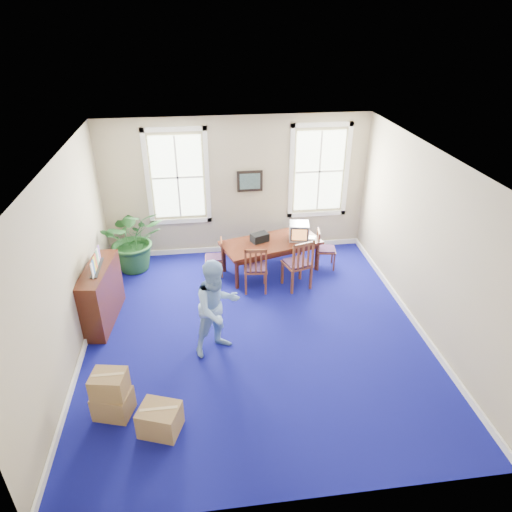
{
  "coord_description": "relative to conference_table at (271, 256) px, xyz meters",
  "views": [
    {
      "loc": [
        -0.83,
        -6.54,
        5.19
      ],
      "look_at": [
        0.1,
        0.6,
        1.25
      ],
      "focal_mm": 32.0,
      "sensor_mm": 36.0,
      "label": 1
    }
  ],
  "objects": [
    {
      "name": "floor",
      "position": [
        -0.63,
        -2.16,
        -0.36
      ],
      "size": [
        6.5,
        6.5,
        0.0
      ],
      "primitive_type": "plane",
      "color": "navy",
      "rests_on": "ground"
    },
    {
      "name": "ceiling",
      "position": [
        -0.63,
        -2.16,
        2.84
      ],
      "size": [
        6.5,
        6.5,
        0.0
      ],
      "primitive_type": "plane",
      "rotation": [
        3.14,
        0.0,
        0.0
      ],
      "color": "white",
      "rests_on": "ground"
    },
    {
      "name": "wall_back",
      "position": [
        -0.63,
        1.09,
        1.24
      ],
      "size": [
        6.5,
        0.0,
        6.5
      ],
      "primitive_type": "plane",
      "rotation": [
        1.57,
        0.0,
        0.0
      ],
      "color": "tan",
      "rests_on": "ground"
    },
    {
      "name": "wall_front",
      "position": [
        -0.63,
        -5.41,
        1.24
      ],
      "size": [
        6.5,
        0.0,
        6.5
      ],
      "primitive_type": "plane",
      "rotation": [
        -1.57,
        0.0,
        0.0
      ],
      "color": "tan",
      "rests_on": "ground"
    },
    {
      "name": "wall_left",
      "position": [
        -3.63,
        -2.16,
        1.24
      ],
      "size": [
        0.0,
        6.5,
        6.5
      ],
      "primitive_type": "plane",
      "rotation": [
        1.57,
        0.0,
        1.57
      ],
      "color": "tan",
      "rests_on": "ground"
    },
    {
      "name": "wall_right",
      "position": [
        2.37,
        -2.16,
        1.24
      ],
      "size": [
        0.0,
        6.5,
        6.5
      ],
      "primitive_type": "plane",
      "rotation": [
        1.57,
        0.0,
        -1.57
      ],
      "color": "tan",
      "rests_on": "ground"
    },
    {
      "name": "baseboard_back",
      "position": [
        -0.63,
        1.06,
        -0.3
      ],
      "size": [
        6.0,
        0.04,
        0.12
      ],
      "primitive_type": "cube",
      "color": "white",
      "rests_on": "ground"
    },
    {
      "name": "baseboard_left",
      "position": [
        -3.6,
        -2.16,
        -0.3
      ],
      "size": [
        0.04,
        6.5,
        0.12
      ],
      "primitive_type": "cube",
      "color": "white",
      "rests_on": "ground"
    },
    {
      "name": "baseboard_right",
      "position": [
        2.34,
        -2.16,
        -0.3
      ],
      "size": [
        0.04,
        6.5,
        0.12
      ],
      "primitive_type": "cube",
      "color": "white",
      "rests_on": "ground"
    },
    {
      "name": "window_left",
      "position": [
        -1.93,
        1.07,
        1.54
      ],
      "size": [
        1.4,
        0.12,
        2.2
      ],
      "primitive_type": null,
      "color": "white",
      "rests_on": "ground"
    },
    {
      "name": "window_right",
      "position": [
        1.27,
        1.07,
        1.54
      ],
      "size": [
        1.4,
        0.12,
        2.2
      ],
      "primitive_type": null,
      "color": "white",
      "rests_on": "ground"
    },
    {
      "name": "wall_picture",
      "position": [
        -0.33,
        1.04,
        1.39
      ],
      "size": [
        0.58,
        0.06,
        0.48
      ],
      "primitive_type": null,
      "color": "black",
      "rests_on": "ground"
    },
    {
      "name": "conference_table",
      "position": [
        0.0,
        0.0,
        0.0
      ],
      "size": [
        2.3,
        1.52,
        0.72
      ],
      "primitive_type": null,
      "rotation": [
        0.0,
        0.0,
        0.29
      ],
      "color": "#481D10",
      "rests_on": "ground"
    },
    {
      "name": "crt_tv",
      "position": [
        0.62,
        0.05,
        0.55
      ],
      "size": [
        0.48,
        0.51,
        0.37
      ],
      "primitive_type": null,
      "rotation": [
        0.0,
        0.0,
        -0.17
      ],
      "color": "#B7B7BC",
      "rests_on": "conference_table"
    },
    {
      "name": "game_console",
      "position": [
        0.91,
        0.0,
        0.38
      ],
      "size": [
        0.2,
        0.22,
        0.05
      ],
      "primitive_type": "cube",
      "rotation": [
        0.0,
        0.0,
        -0.33
      ],
      "color": "white",
      "rests_on": "conference_table"
    },
    {
      "name": "equipment_bag",
      "position": [
        -0.24,
        0.05,
        0.45
      ],
      "size": [
        0.43,
        0.36,
        0.18
      ],
      "primitive_type": "cube",
      "rotation": [
        0.0,
        0.0,
        0.41
      ],
      "color": "black",
      "rests_on": "conference_table"
    },
    {
      "name": "chair_near_left",
      "position": [
        -0.43,
        -0.72,
        0.16
      ],
      "size": [
        0.51,
        0.51,
        1.04
      ],
      "primitive_type": null,
      "rotation": [
        0.0,
        0.0,
        3.05
      ],
      "color": "brown",
      "rests_on": "ground"
    },
    {
      "name": "chair_near_right",
      "position": [
        0.43,
        -0.72,
        0.2
      ],
      "size": [
        0.63,
        0.63,
        1.13
      ],
      "primitive_type": null,
      "rotation": [
        0.0,
        0.0,
        3.44
      ],
      "color": "brown",
      "rests_on": "ground"
    },
    {
      "name": "chair_end_left",
      "position": [
        -1.25,
        0.0,
        0.06
      ],
      "size": [
        0.39,
        0.39,
        0.84
      ],
      "primitive_type": null,
      "rotation": [
        0.0,
        0.0,
        -1.61
      ],
      "color": "brown",
      "rests_on": "ground"
    },
    {
      "name": "chair_end_right",
      "position": [
        1.25,
        0.0,
        0.09
      ],
      "size": [
        0.46,
        0.46,
        0.91
      ],
      "primitive_type": null,
      "rotation": [
        0.0,
        0.0,
        1.42
      ],
      "color": "brown",
      "rests_on": "ground"
    },
    {
      "name": "man",
      "position": [
        -1.3,
        -2.53,
        0.5
      ],
      "size": [
        1.05,
        0.96,
        1.72
      ],
      "primitive_type": "imported",
      "rotation": [
        0.0,
        0.0,
        0.48
      ],
      "color": "#85AFE2",
      "rests_on": "ground"
    },
    {
      "name": "credenza",
      "position": [
        -3.38,
        -1.41,
        0.21
      ],
      "size": [
        0.58,
        1.49,
        1.14
      ],
      "primitive_type": "cube",
      "rotation": [
        0.0,
        0.0,
        -0.11
      ],
      "color": "#481D10",
      "rests_on": "ground"
    },
    {
      "name": "brochure_rack",
      "position": [
        -3.36,
        -1.41,
        0.93
      ],
      "size": [
        0.34,
        0.68,
        0.3
      ],
      "primitive_type": null,
      "rotation": [
        0.0,
        0.0,
        -0.34
      ],
      "color": "#99999E",
      "rests_on": "credenza"
    },
    {
      "name": "potted_plant",
      "position": [
        -2.96,
        0.5,
        0.37
      ],
      "size": [
        1.49,
        1.35,
        1.47
      ],
      "primitive_type": "imported",
      "rotation": [
        0.0,
        0.0,
        0.16
      ],
      "color": "#1F5121",
      "rests_on": "ground"
    },
    {
      "name": "cardboard_boxes",
      "position": [
        -2.69,
        -3.66,
        0.03
      ],
      "size": [
        1.69,
        1.69,
        0.78
      ],
      "primitive_type": null,
      "rotation": [
        0.0,
        0.0,
        -0.27
      ],
      "color": "#9F7A48",
      "rests_on": "ground"
    }
  ]
}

